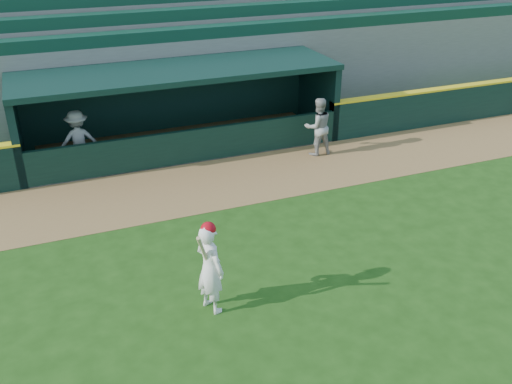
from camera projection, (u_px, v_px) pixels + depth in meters
ground at (286, 285)px, 11.12m from camera, size 120.00×120.00×0.00m
warning_track at (210, 184)px, 15.19m from camera, size 40.00×3.00×0.01m
dugout_player_front at (318, 127)px, 16.68m from camera, size 0.87×0.69×1.73m
dugout_player_inside at (79, 140)px, 15.77m from camera, size 1.10×0.64×1.69m
dugout at (177, 102)px, 17.16m from camera, size 9.40×2.80×2.46m
stands at (142, 38)px, 20.48m from camera, size 34.50×6.25×7.42m
batter_at_plate at (210, 267)px, 10.09m from camera, size 0.65×0.82×1.83m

